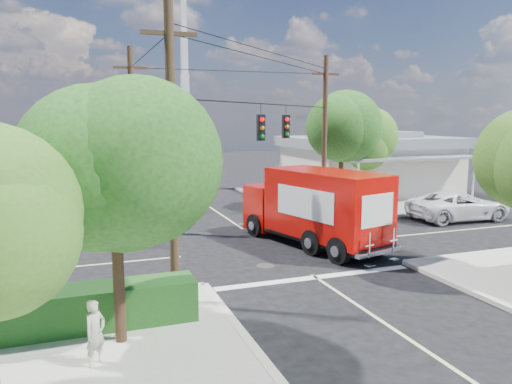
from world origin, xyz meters
name	(u,v)px	position (x,y,z in m)	size (l,w,h in m)	color
ground	(271,248)	(0.00, 0.00, 0.00)	(120.00, 120.00, 0.00)	black
sidewalk_ne	(357,197)	(10.88, 10.88, 0.07)	(14.12, 14.12, 0.14)	#A7A297
sidewalk_nw	(23,217)	(-10.88, 10.88, 0.07)	(14.12, 14.12, 0.14)	#A7A297
road_markings	(285,257)	(0.00, -1.47, 0.01)	(32.00, 32.00, 0.01)	beige
building_ne	(370,163)	(12.50, 11.97, 2.32)	(11.80, 10.20, 4.50)	beige
building_nw	(2,177)	(-12.00, 12.46, 2.22)	(10.80, 10.20, 4.30)	beige
radio_tower	(186,118)	(0.50, 20.00, 5.64)	(0.80, 0.80, 17.00)	silver
tree_sw_front	(115,174)	(-6.99, -7.54, 4.33)	(3.88, 3.78, 6.03)	#422D1C
tree_ne_front	(342,132)	(7.21, 6.76, 4.77)	(4.21, 4.14, 6.66)	#422D1C
tree_ne_back	(360,140)	(9.81, 8.96, 4.19)	(3.77, 3.66, 5.82)	#422D1C
palm_nw_front	(82,130)	(-7.50, 7.50, 5.04)	(3.01, 3.08, 5.59)	#422D1C
palm_nw_back	(42,136)	(-9.50, 9.00, 4.67)	(3.01, 3.08, 5.19)	#422D1C
utility_poles	(225,140)	(-1.58, 1.60, 4.67)	(12.00, 10.68, 9.00)	#473321
picket_fence	(85,298)	(-7.80, -5.60, 0.68)	(5.94, 0.06, 1.00)	silver
hedge_sw	(77,309)	(-8.00, -6.40, 0.69)	(6.20, 1.20, 1.10)	#144D14
vending_boxes	(335,202)	(6.50, 6.20, 0.69)	(1.90, 0.50, 1.10)	#A50C0F
delivery_truck	(315,207)	(1.94, -0.24, 1.73)	(4.32, 8.18, 3.40)	black
parked_car	(459,206)	(12.03, 2.13, 0.79)	(2.63, 5.71, 1.59)	silver
pedestrian	(95,333)	(-7.62, -8.59, 0.90)	(0.55, 0.36, 1.52)	beige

